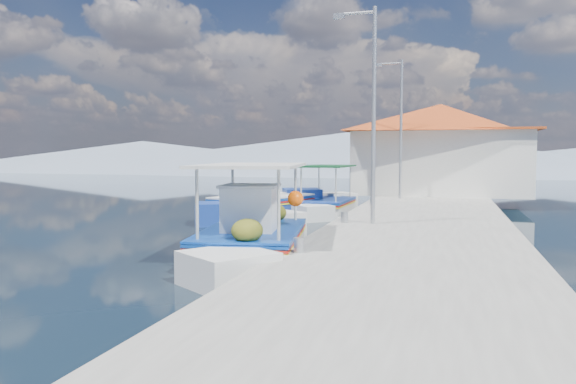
# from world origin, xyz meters

# --- Properties ---
(ground) EXTENTS (160.00, 160.00, 0.00)m
(ground) POSITION_xyz_m (0.00, 0.00, 0.00)
(ground) COLOR black
(ground) RESTS_ON ground
(quay) EXTENTS (5.00, 44.00, 0.50)m
(quay) POSITION_xyz_m (5.90, 6.00, 0.25)
(quay) COLOR #A4A299
(quay) RESTS_ON ground
(bollards) EXTENTS (0.20, 17.20, 0.30)m
(bollards) POSITION_xyz_m (3.80, 5.25, 0.65)
(bollards) COLOR #A5A8AD
(bollards) RESTS_ON quay
(main_caique) EXTENTS (3.00, 7.39, 2.47)m
(main_caique) POSITION_xyz_m (2.26, -1.35, 0.48)
(main_caique) COLOR white
(main_caique) RESTS_ON ground
(caique_green_canopy) EXTENTS (1.89, 5.90, 2.21)m
(caique_green_canopy) POSITION_xyz_m (1.92, 8.35, 0.33)
(caique_green_canopy) COLOR white
(caique_green_canopy) RESTS_ON ground
(caique_blue_hull) EXTENTS (3.74, 6.75, 1.28)m
(caique_blue_hull) POSITION_xyz_m (-0.24, 6.60, 0.35)
(caique_blue_hull) COLOR #183995
(caique_blue_hull) RESTS_ON ground
(harbor_building) EXTENTS (10.49, 10.49, 4.40)m
(harbor_building) POSITION_xyz_m (6.20, 15.00, 2.78)
(harbor_building) COLOR white
(harbor_building) RESTS_ON quay
(lamp_post_near) EXTENTS (1.21, 0.14, 6.00)m
(lamp_post_near) POSITION_xyz_m (4.51, 2.00, 3.85)
(lamp_post_near) COLOR #A5A8AD
(lamp_post_near) RESTS_ON quay
(lamp_post_far) EXTENTS (1.21, 0.14, 6.00)m
(lamp_post_far) POSITION_xyz_m (4.51, 11.00, 3.85)
(lamp_post_far) COLOR #A5A8AD
(lamp_post_far) RESTS_ON quay
(mountain_ridge) EXTENTS (171.40, 96.00, 5.50)m
(mountain_ridge) POSITION_xyz_m (6.54, 56.00, 2.04)
(mountain_ridge) COLOR gray
(mountain_ridge) RESTS_ON ground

